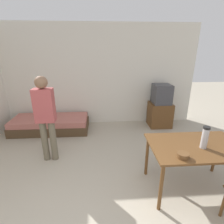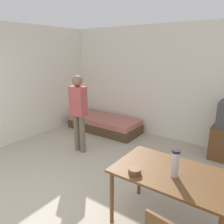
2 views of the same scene
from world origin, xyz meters
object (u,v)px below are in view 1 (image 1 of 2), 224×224
at_px(tv, 160,107).
at_px(person_standing, 45,114).
at_px(daybed, 51,124).
at_px(dining_table, 196,150).
at_px(mate_bowl, 183,155).
at_px(thermos_flask, 205,137).

height_order(tv, person_standing, person_standing).
relative_size(daybed, tv, 1.66).
xyz_separation_m(dining_table, person_standing, (-2.36, 0.92, 0.27)).
xyz_separation_m(tv, mate_bowl, (-0.61, -2.64, 0.25)).
distance_m(tv, dining_table, 2.38).
xyz_separation_m(person_standing, mate_bowl, (2.02, -1.20, -0.16)).
bearing_deg(mate_bowl, thermos_flask, 28.46).
relative_size(thermos_flask, mate_bowl, 2.16).
height_order(daybed, person_standing, person_standing).
bearing_deg(tv, mate_bowl, -103.13).
relative_size(dining_table, person_standing, 0.81).
bearing_deg(mate_bowl, person_standing, 149.31).
bearing_deg(dining_table, tv, 83.23).
bearing_deg(person_standing, tv, 28.56).
bearing_deg(person_standing, daybed, 104.30).
height_order(dining_table, thermos_flask, thermos_flask).
bearing_deg(daybed, mate_bowl, -46.76).
distance_m(tv, thermos_flask, 2.47).
relative_size(tv, mate_bowl, 7.94).
height_order(tv, thermos_flask, tv).
distance_m(dining_table, thermos_flask, 0.27).
xyz_separation_m(daybed, mate_bowl, (2.35, -2.50, 0.61)).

